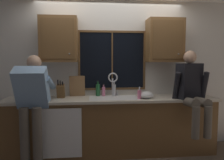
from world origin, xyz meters
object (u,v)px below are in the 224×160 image
object	(u,v)px
person_standing	(32,99)
mixing_bowl	(146,95)
bottle_tall_clear	(114,90)
soap_dispenser	(139,94)
bottle_amber_small	(98,90)
bottle_green_glass	(104,91)
knife_block	(61,91)
cutting_board	(77,86)
person_sitting_on_counter	(192,88)

from	to	relation	value
person_standing	mixing_bowl	bearing A→B (deg)	8.00
bottle_tall_clear	soap_dispenser	bearing A→B (deg)	-40.09
bottle_amber_small	mixing_bowl	bearing A→B (deg)	-21.92
soap_dispenser	bottle_green_glass	xyz separation A→B (m)	(-0.55, 0.33, 0.01)
mixing_bowl	bottle_green_glass	bearing A→B (deg)	156.31
person_standing	bottle_tall_clear	bearing A→B (deg)	22.72
mixing_bowl	bottle_green_glass	distance (m)	0.73
bottle_green_glass	bottle_tall_clear	world-z (taller)	bottle_tall_clear
knife_block	bottle_tall_clear	xyz separation A→B (m)	(0.88, 0.09, -0.00)
cutting_board	mixing_bowl	size ratio (longest dim) A/B	1.50
cutting_board	bottle_green_glass	bearing A→B (deg)	-2.76
bottle_green_glass	bottle_amber_small	bearing A→B (deg)	171.54
soap_dispenser	person_standing	bearing A→B (deg)	-172.65
mixing_bowl	soap_dispenser	size ratio (longest dim) A/B	1.20
person_sitting_on_counter	mixing_bowl	bearing A→B (deg)	165.94
knife_block	bottle_tall_clear	world-z (taller)	knife_block
soap_dispenser	bottle_green_glass	distance (m)	0.64
knife_block	mixing_bowl	bearing A→B (deg)	-7.43
knife_block	mixing_bowl	size ratio (longest dim) A/B	1.37
knife_block	mixing_bowl	xyz separation A→B (m)	(1.37, -0.18, -0.06)
cutting_board	bottle_tall_clear	distance (m)	0.63
person_standing	bottle_amber_small	distance (m)	1.10
bottle_green_glass	bottle_amber_small	xyz separation A→B (m)	(-0.10, 0.01, 0.02)
knife_block	bottle_green_glass	distance (m)	0.71
person_sitting_on_counter	mixing_bowl	distance (m)	0.71
person_standing	mixing_bowl	size ratio (longest dim) A/B	6.82
knife_block	cutting_board	bearing A→B (deg)	27.97
mixing_bowl	bottle_green_glass	size ratio (longest dim) A/B	1.14
soap_dispenser	mixing_bowl	bearing A→B (deg)	16.25
bottle_tall_clear	bottle_amber_small	bearing A→B (deg)	172.94
person_standing	bottle_green_glass	bearing A→B (deg)	26.99
person_standing	bottle_tall_clear	size ratio (longest dim) A/B	6.27
knife_block	mixing_bowl	distance (m)	1.38
person_standing	bottle_green_glass	size ratio (longest dim) A/B	7.78
soap_dispenser	bottle_tall_clear	bearing A→B (deg)	139.91
knife_block	cutting_board	xyz separation A→B (m)	(0.26, 0.14, 0.06)
soap_dispenser	bottle_tall_clear	xyz separation A→B (m)	(-0.37, 0.31, 0.03)
soap_dispenser	cutting_board	bearing A→B (deg)	160.56
bottle_green_glass	bottle_tall_clear	size ratio (longest dim) A/B	0.81
person_standing	person_sitting_on_counter	world-z (taller)	person_sitting_on_counter
person_standing	soap_dispenser	size ratio (longest dim) A/B	8.20
cutting_board	bottle_green_glass	distance (m)	0.45
bottle_tall_clear	bottle_amber_small	world-z (taller)	bottle_amber_small
person_standing	knife_block	size ratio (longest dim) A/B	4.99
knife_block	bottle_amber_small	distance (m)	0.62
person_sitting_on_counter	mixing_bowl	xyz separation A→B (m)	(-0.68, 0.17, -0.13)
bottle_amber_small	cutting_board	bearing A→B (deg)	178.82
bottle_green_glass	bottle_amber_small	distance (m)	0.10
mixing_bowl	person_sitting_on_counter	bearing A→B (deg)	-14.06
person_standing	cutting_board	world-z (taller)	person_standing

